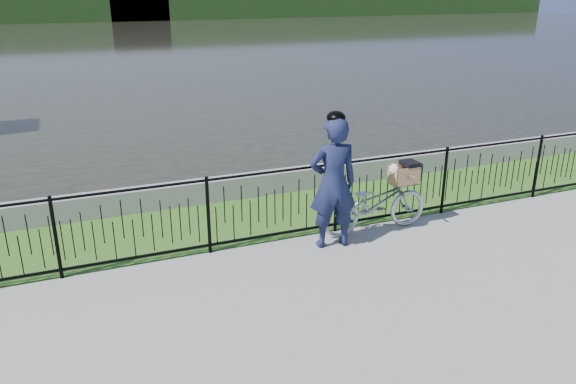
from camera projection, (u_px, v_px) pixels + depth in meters
name	position (u px, v px, depth m)	size (l,w,h in m)	color
ground	(320.00, 292.00, 7.04)	(120.00, 120.00, 0.00)	gray
grass_strip	(254.00, 217.00, 9.30)	(60.00, 2.00, 0.01)	#33611E
water	(101.00, 45.00, 35.73)	(120.00, 120.00, 0.00)	black
quay_wall	(236.00, 187.00, 10.10)	(60.00, 0.30, 0.40)	gray
fence	(275.00, 206.00, 8.23)	(14.00, 0.06, 1.15)	black
far_treeline	(78.00, 6.00, 58.69)	(120.00, 6.00, 3.00)	#24451A
far_building_right	(138.00, 5.00, 59.46)	(6.00, 3.00, 3.20)	#BBAB96
bicycle_rig	(376.00, 202.00, 8.62)	(1.77, 0.62, 1.09)	#AEB3BA
cyclist	(333.00, 182.00, 7.97)	(0.76, 0.55, 2.00)	#161C3D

